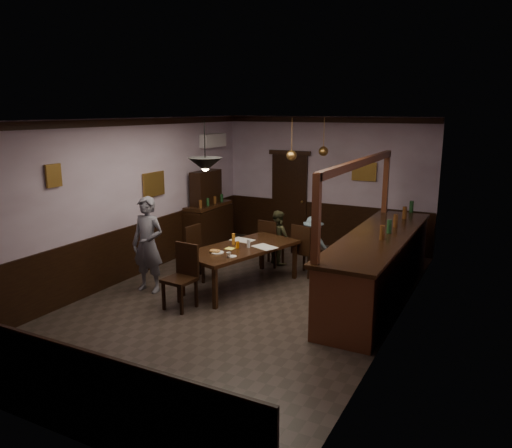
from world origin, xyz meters
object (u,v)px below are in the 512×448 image
Objects in this scene: dining_table at (241,250)px; chair_far_right at (304,248)px; chair_side at (198,250)px; person_seated_right at (313,245)px; chair_near at (183,273)px; sideboard at (208,218)px; bar_counter at (378,265)px; person_seated_left at (278,237)px; pendant_brass_far at (323,151)px; pendant_iron at (205,165)px; coffee_cup at (229,254)px; chair_far_left at (270,241)px; soda_can at (238,245)px; person_standing at (148,245)px; pendant_brass_mid at (292,156)px.

chair_far_right is (0.78, 1.10, -0.13)m from dining_table.
chair_side is 2.24m from person_seated_right.
chair_near is 0.58× the size of sideboard.
sideboard is at bearing 135.77° from dining_table.
bar_counter reaches higher than dining_table.
chair_side is 1.83m from person_seated_left.
chair_side is at bearing -124.19° from pendant_brass_far.
bar_counter is 5.10× the size of pendant_iron.
person_seated_left is 0.27× the size of bar_counter.
chair_side is at bearing 162.77° from coffee_cup.
pendant_iron reaches higher than chair_far_left.
bar_counter is (2.34, 0.64, -0.21)m from soda_can.
sideboard is at bearing -2.27° from chair_far_right.
dining_table is 1.41× the size of person_standing.
person_seated_left is 0.90m from person_seated_right.
pendant_brass_mid is (1.79, 2.12, 1.45)m from person_standing.
person_standing is at bearing -172.47° from pendant_iron.
pendant_brass_mid is (0.45, 1.30, 1.49)m from soda_can.
sideboard reaches higher than person_seated_left.
sideboard is at bearing 25.82° from person_seated_left.
pendant_brass_far is (-0.14, 1.30, 1.74)m from chair_far_right.
person_seated_right reaches higher than chair_far_right.
pendant_iron is at bearing 74.97° from chair_far_right.
chair_near is 1.43m from chair_side.
person_seated_right is at bearing -9.41° from sideboard.
chair_far_left is 1.18× the size of pendant_iron.
chair_side reaches higher than dining_table.
pendant_brass_mid is (0.45, -0.42, 1.74)m from person_seated_left.
pendant_brass_far is (0.20, 1.20, 0.00)m from pendant_brass_mid.
pendant_iron is at bearing -105.67° from dining_table.
bar_counter is at bearing -172.39° from person_seated_left.
pendant_brass_mid is (0.81, 2.46, 1.72)m from chair_near.
person_standing is at bearing 164.02° from chair_side.
chair_far_left is 12.12× the size of coffee_cup.
pendant_brass_mid reaches higher than bar_counter.
chair_side is at bearing 33.99° from person_seated_right.
dining_table is 2.90× the size of pendant_iron.
chair_far_right is (0.85, -0.24, 0.02)m from chair_far_left.
chair_far_right is at bearing 54.62° from dining_table.
pendant_brass_far is at bearing 96.27° from coffee_cup.
dining_table is 2.95× the size of pendant_brass_mid.
pendant_iron is (-0.20, -2.38, 1.72)m from person_seated_left.
bar_counter is (2.33, 0.54, -0.09)m from dining_table.
person_seated_left is at bearing -17.92° from person_seated_right.
bar_counter reaches higher than chair_far_left.
chair_side is at bearing -62.73° from sideboard.
soda_can is at bearing 28.26° from person_standing.
soda_can is at bearing 73.09° from pendant_iron.
soda_can is at bearing 77.41° from chair_near.
chair_far_right is 0.95m from person_seated_left.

